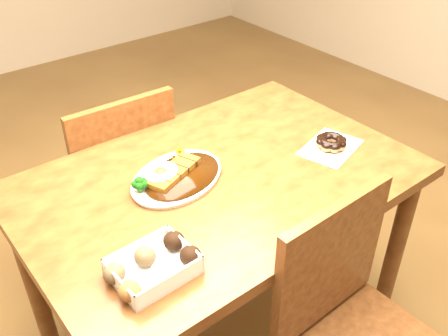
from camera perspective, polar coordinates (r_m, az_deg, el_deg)
ground at (r=2.06m, az=-0.43°, el=-18.17°), size 6.00×6.00×0.00m
table at (r=1.59m, az=-0.53°, el=-3.83°), size 1.20×0.80×0.75m
chair_far at (r=2.02m, az=-12.12°, el=-1.27°), size 0.44×0.44×0.87m
katsu_curry_plate at (r=1.51m, az=-5.64°, el=-0.88°), size 0.37×0.31×0.06m
donut_box at (r=1.22m, az=-8.10°, el=-10.96°), size 0.23×0.15×0.05m
pon_de_ring at (r=1.69m, az=12.15°, el=2.87°), size 0.24×0.20×0.04m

